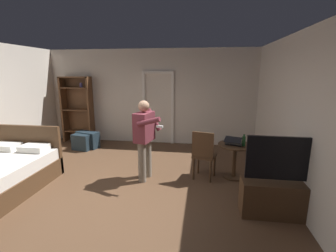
{
  "coord_description": "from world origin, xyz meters",
  "views": [
    {
      "loc": [
        1.54,
        -3.61,
        2.11
      ],
      "look_at": [
        0.93,
        0.6,
        1.14
      ],
      "focal_mm": 25.59,
      "sensor_mm": 36.0,
      "label": 1
    }
  ],
  "objects_px": {
    "tv_flatscreen": "(282,193)",
    "laptop": "(234,142)",
    "side_table": "(235,155)",
    "suitcase_small": "(82,142)",
    "wooden_chair": "(204,153)",
    "person_blue_shirt": "(145,135)",
    "bottle_on_table": "(244,141)",
    "bookshelf": "(78,107)",
    "suitcase_dark": "(88,140)"
  },
  "relations": [
    {
      "from": "tv_flatscreen",
      "to": "suitcase_small",
      "type": "relative_size",
      "value": 2.49
    },
    {
      "from": "tv_flatscreen",
      "to": "laptop",
      "type": "xyz_separation_m",
      "value": [
        -0.57,
        1.22,
        0.4
      ]
    },
    {
      "from": "side_table",
      "to": "person_blue_shirt",
      "type": "height_order",
      "value": "person_blue_shirt"
    },
    {
      "from": "bottle_on_table",
      "to": "suitcase_small",
      "type": "bearing_deg",
      "value": 162.1
    },
    {
      "from": "wooden_chair",
      "to": "suitcase_small",
      "type": "distance_m",
      "value": 3.61
    },
    {
      "from": "wooden_chair",
      "to": "suitcase_small",
      "type": "height_order",
      "value": "wooden_chair"
    },
    {
      "from": "side_table",
      "to": "suitcase_small",
      "type": "xyz_separation_m",
      "value": [
        -3.93,
        1.23,
        -0.26
      ]
    },
    {
      "from": "suitcase_dark",
      "to": "side_table",
      "type": "bearing_deg",
      "value": -3.5
    },
    {
      "from": "side_table",
      "to": "bottle_on_table",
      "type": "bearing_deg",
      "value": -29.74
    },
    {
      "from": "suitcase_dark",
      "to": "suitcase_small",
      "type": "relative_size",
      "value": 1.29
    },
    {
      "from": "bookshelf",
      "to": "wooden_chair",
      "type": "distance_m",
      "value": 4.44
    },
    {
      "from": "laptop",
      "to": "tv_flatscreen",
      "type": "bearing_deg",
      "value": -64.91
    },
    {
      "from": "side_table",
      "to": "suitcase_small",
      "type": "height_order",
      "value": "side_table"
    },
    {
      "from": "bottle_on_table",
      "to": "suitcase_dark",
      "type": "xyz_separation_m",
      "value": [
        -4.0,
        1.52,
        -0.57
      ]
    },
    {
      "from": "side_table",
      "to": "suitcase_small",
      "type": "relative_size",
      "value": 1.42
    },
    {
      "from": "bottle_on_table",
      "to": "person_blue_shirt",
      "type": "height_order",
      "value": "person_blue_shirt"
    },
    {
      "from": "person_blue_shirt",
      "to": "suitcase_small",
      "type": "bearing_deg",
      "value": 144.19
    },
    {
      "from": "person_blue_shirt",
      "to": "suitcase_small",
      "type": "xyz_separation_m",
      "value": [
        -2.17,
        1.56,
        -0.7
      ]
    },
    {
      "from": "side_table",
      "to": "laptop",
      "type": "distance_m",
      "value": 0.28
    },
    {
      "from": "laptop",
      "to": "person_blue_shirt",
      "type": "distance_m",
      "value": 1.75
    },
    {
      "from": "tv_flatscreen",
      "to": "laptop",
      "type": "bearing_deg",
      "value": 115.09
    },
    {
      "from": "laptop",
      "to": "suitcase_dark",
      "type": "bearing_deg",
      "value": 158.83
    },
    {
      "from": "laptop",
      "to": "person_blue_shirt",
      "type": "height_order",
      "value": "person_blue_shirt"
    },
    {
      "from": "wooden_chair",
      "to": "bookshelf",
      "type": "bearing_deg",
      "value": 149.75
    },
    {
      "from": "side_table",
      "to": "suitcase_small",
      "type": "distance_m",
      "value": 4.12
    },
    {
      "from": "bookshelf",
      "to": "side_table",
      "type": "distance_m",
      "value": 4.91
    },
    {
      "from": "bookshelf",
      "to": "laptop",
      "type": "height_order",
      "value": "bookshelf"
    },
    {
      "from": "laptop",
      "to": "suitcase_small",
      "type": "distance_m",
      "value": 4.12
    },
    {
      "from": "bottle_on_table",
      "to": "person_blue_shirt",
      "type": "relative_size",
      "value": 0.15
    },
    {
      "from": "suitcase_small",
      "to": "laptop",
      "type": "bearing_deg",
      "value": -7.27
    },
    {
      "from": "bottle_on_table",
      "to": "wooden_chair",
      "type": "distance_m",
      "value": 0.81
    },
    {
      "from": "tv_flatscreen",
      "to": "wooden_chair",
      "type": "xyz_separation_m",
      "value": [
        -1.15,
        1.09,
        0.19
      ]
    },
    {
      "from": "suitcase_small",
      "to": "side_table",
      "type": "bearing_deg",
      "value": -6.54
    },
    {
      "from": "side_table",
      "to": "person_blue_shirt",
      "type": "relative_size",
      "value": 0.44
    },
    {
      "from": "bookshelf",
      "to": "wooden_chair",
      "type": "bearing_deg",
      "value": -30.25
    },
    {
      "from": "side_table",
      "to": "bottle_on_table",
      "type": "distance_m",
      "value": 0.36
    },
    {
      "from": "tv_flatscreen",
      "to": "side_table",
      "type": "xyz_separation_m",
      "value": [
        -0.53,
        1.26,
        0.12
      ]
    },
    {
      "from": "side_table",
      "to": "suitcase_dark",
      "type": "xyz_separation_m",
      "value": [
        -3.86,
        1.44,
        -0.25
      ]
    },
    {
      "from": "wooden_chair",
      "to": "person_blue_shirt",
      "type": "bearing_deg",
      "value": -172.07
    },
    {
      "from": "tv_flatscreen",
      "to": "person_blue_shirt",
      "type": "bearing_deg",
      "value": 157.88
    },
    {
      "from": "suitcase_small",
      "to": "suitcase_dark",
      "type": "bearing_deg",
      "value": 82.08
    },
    {
      "from": "bookshelf",
      "to": "person_blue_shirt",
      "type": "distance_m",
      "value": 3.58
    },
    {
      "from": "wooden_chair",
      "to": "bottle_on_table",
      "type": "bearing_deg",
      "value": 6.93
    },
    {
      "from": "wooden_chair",
      "to": "suitcase_small",
      "type": "xyz_separation_m",
      "value": [
        -3.31,
        1.41,
        -0.33
      ]
    },
    {
      "from": "person_blue_shirt",
      "to": "bottle_on_table",
      "type": "bearing_deg",
      "value": 7.53
    },
    {
      "from": "laptop",
      "to": "person_blue_shirt",
      "type": "relative_size",
      "value": 0.26
    },
    {
      "from": "bottle_on_table",
      "to": "bookshelf",
      "type": "bearing_deg",
      "value": 155.01
    },
    {
      "from": "bottle_on_table",
      "to": "person_blue_shirt",
      "type": "bearing_deg",
      "value": -172.47
    },
    {
      "from": "bookshelf",
      "to": "tv_flatscreen",
      "type": "xyz_separation_m",
      "value": [
        4.95,
        -3.31,
        -0.71
      ]
    },
    {
      "from": "side_table",
      "to": "bookshelf",
      "type": "bearing_deg",
      "value": 155.17
    }
  ]
}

